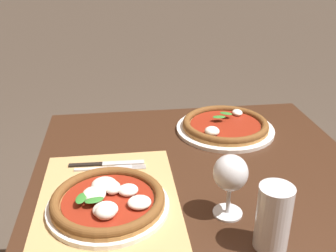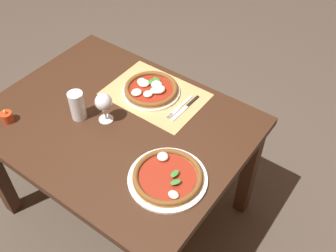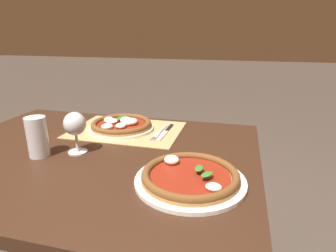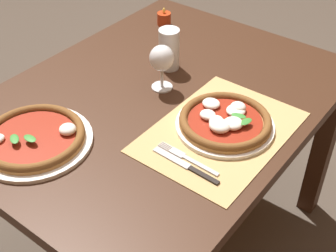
{
  "view_description": "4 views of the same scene",
  "coord_description": "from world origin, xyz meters",
  "px_view_note": "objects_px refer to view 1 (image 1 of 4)",
  "views": [
    {
      "loc": [
        0.77,
        -0.22,
        1.32
      ],
      "look_at": [
        -0.26,
        -0.08,
        0.83
      ],
      "focal_mm": 42.0,
      "sensor_mm": 36.0,
      "label": 1
    },
    {
      "loc": [
        -0.97,
        0.92,
        2.05
      ],
      "look_at": [
        -0.27,
        -0.04,
        0.83
      ],
      "focal_mm": 42.0,
      "sensor_mm": 36.0,
      "label": 2
    },
    {
      "loc": [
        -0.52,
        0.86,
        1.16
      ],
      "look_at": [
        -0.26,
        -0.13,
        0.82
      ],
      "focal_mm": 30.0,
      "sensor_mm": 36.0,
      "label": 3
    },
    {
      "loc": [
        -0.97,
        -0.78,
        1.61
      ],
      "look_at": [
        -0.18,
        -0.17,
        0.81
      ],
      "focal_mm": 50.0,
      "sensor_mm": 36.0,
      "label": 4
    }
  ],
  "objects_px": {
    "pizza_near": "(108,201)",
    "pizza_far": "(225,126)",
    "wine_glass": "(230,175)",
    "pint_glass": "(273,219)",
    "fork": "(111,168)",
    "knife": "(107,164)"
  },
  "relations": [
    {
      "from": "pizza_near",
      "to": "pizza_far",
      "type": "xyz_separation_m",
      "value": [
        -0.39,
        0.39,
        -0.01
      ]
    },
    {
      "from": "pizza_near",
      "to": "wine_glass",
      "type": "relative_size",
      "value": 1.89
    },
    {
      "from": "pint_glass",
      "to": "fork",
      "type": "xyz_separation_m",
      "value": [
        -0.35,
        -0.33,
        -0.06
      ]
    },
    {
      "from": "pint_glass",
      "to": "knife",
      "type": "distance_m",
      "value": 0.51
    },
    {
      "from": "pint_glass",
      "to": "fork",
      "type": "bearing_deg",
      "value": -136.57
    },
    {
      "from": "knife",
      "to": "wine_glass",
      "type": "bearing_deg",
      "value": 47.46
    },
    {
      "from": "pizza_near",
      "to": "knife",
      "type": "bearing_deg",
      "value": -178.3
    },
    {
      "from": "pizza_near",
      "to": "wine_glass",
      "type": "height_order",
      "value": "wine_glass"
    },
    {
      "from": "fork",
      "to": "pizza_near",
      "type": "bearing_deg",
      "value": -1.61
    },
    {
      "from": "wine_glass",
      "to": "pint_glass",
      "type": "xyz_separation_m",
      "value": [
        0.12,
        0.06,
        -0.04
      ]
    },
    {
      "from": "wine_glass",
      "to": "pint_glass",
      "type": "relative_size",
      "value": 1.07
    },
    {
      "from": "pint_glass",
      "to": "knife",
      "type": "height_order",
      "value": "pint_glass"
    },
    {
      "from": "pizza_far",
      "to": "pint_glass",
      "type": "bearing_deg",
      "value": -5.36
    },
    {
      "from": "wine_glass",
      "to": "fork",
      "type": "relative_size",
      "value": 0.77
    },
    {
      "from": "pizza_far",
      "to": "wine_glass",
      "type": "relative_size",
      "value": 2.13
    },
    {
      "from": "knife",
      "to": "pizza_near",
      "type": "bearing_deg",
      "value": 1.7
    },
    {
      "from": "wine_glass",
      "to": "pint_glass",
      "type": "height_order",
      "value": "wine_glass"
    },
    {
      "from": "pizza_near",
      "to": "pint_glass",
      "type": "relative_size",
      "value": 2.02
    },
    {
      "from": "pizza_far",
      "to": "pint_glass",
      "type": "xyz_separation_m",
      "value": [
        0.56,
        -0.05,
        0.05
      ]
    },
    {
      "from": "knife",
      "to": "pizza_far",
      "type": "bearing_deg",
      "value": 114.62
    },
    {
      "from": "fork",
      "to": "knife",
      "type": "bearing_deg",
      "value": -156.5
    },
    {
      "from": "pizza_far",
      "to": "wine_glass",
      "type": "distance_m",
      "value": 0.46
    }
  ]
}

